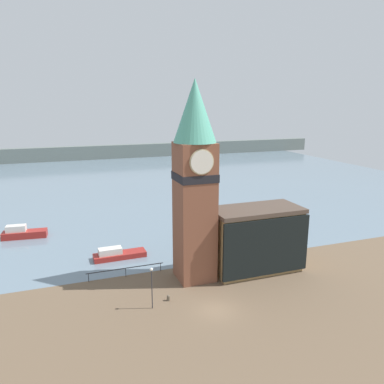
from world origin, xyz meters
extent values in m
plane|color=brown|center=(0.00, 0.00, 0.00)|extent=(160.00, 160.00, 0.00)
cube|color=slate|center=(0.00, 70.80, 0.00)|extent=(160.00, 120.00, 0.00)
cube|color=slate|center=(0.00, 110.80, 2.50)|extent=(180.00, 3.00, 5.00)
cube|color=#232328|center=(-7.20, 10.55, 1.05)|extent=(9.20, 0.08, 0.08)
cylinder|color=#232328|center=(-11.51, 10.55, 0.53)|extent=(0.07, 0.07, 1.05)
cylinder|color=#232328|center=(-7.20, 10.55, 0.53)|extent=(0.07, 0.07, 1.05)
cylinder|color=#232328|center=(-2.90, 10.55, 0.53)|extent=(0.07, 0.07, 1.05)
cube|color=brown|center=(0.45, 7.52, 8.01)|extent=(4.11, 4.11, 16.01)
cube|color=black|center=(0.45, 7.52, 12.22)|extent=(4.23, 4.23, 0.90)
cylinder|color=tan|center=(0.45, 5.41, 14.17)|extent=(2.75, 0.12, 2.75)
cylinder|color=silver|center=(0.45, 5.33, 14.17)|extent=(2.50, 0.12, 2.50)
cylinder|color=tan|center=(2.56, 7.52, 14.17)|extent=(0.12, 2.75, 2.75)
cylinder|color=silver|center=(2.65, 7.52, 14.17)|extent=(0.12, 2.50, 2.50)
cone|color=#51A88E|center=(0.45, 7.52, 19.42)|extent=(4.72, 4.72, 6.81)
cube|color=#A88451|center=(8.28, 7.18, 3.72)|extent=(10.59, 5.05, 7.45)
cube|color=#4C3D33|center=(8.28, 7.18, 7.70)|extent=(10.99, 5.45, 0.50)
cube|color=black|center=(8.28, 4.50, 3.87)|extent=(11.09, 0.30, 6.85)
cube|color=maroon|center=(-6.98, 16.37, 0.35)|extent=(6.95, 2.22, 0.70)
cube|color=silver|center=(-8.23, 16.34, 1.12)|extent=(3.07, 1.51, 0.84)
cube|color=maroon|center=(-19.52, 29.09, 0.54)|extent=(6.60, 2.64, 1.08)
cube|color=silver|center=(-20.67, 29.21, 1.57)|extent=(2.96, 1.68, 0.98)
cylinder|color=brown|center=(-3.99, 3.41, 0.23)|extent=(0.32, 0.32, 0.47)
sphere|color=brown|center=(-3.99, 3.41, 0.47)|extent=(0.33, 0.33, 0.33)
cylinder|color=#2D2D33|center=(-5.93, 2.50, 2.07)|extent=(0.10, 0.10, 4.14)
sphere|color=silver|center=(-5.93, 2.50, 4.23)|extent=(0.32, 0.32, 0.32)
camera|label=1|loc=(-13.66, -30.91, 20.18)|focal=35.00mm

